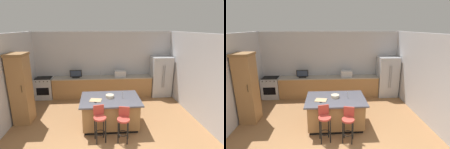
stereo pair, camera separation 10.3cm
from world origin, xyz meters
TOP-DOWN VIEW (x-y plane):
  - wall_back at (0.00, 4.51)m, footprint 6.51×0.12m
  - wall_left at (-3.06, 2.25)m, footprint 0.12×4.91m
  - wall_right at (3.06, 2.25)m, footprint 0.12×4.91m
  - counter_back at (-0.07, 4.13)m, footprint 4.30×0.62m
  - kitchen_island at (0.09, 1.72)m, footprint 1.80×1.26m
  - refrigerator at (2.52, 4.08)m, footprint 0.86×0.73m
  - range_oven at (-2.59, 4.13)m, footprint 0.72×0.63m
  - cabinet_tower at (-2.69, 2.16)m, footprint 0.55×0.65m
  - microwave at (0.69, 4.13)m, footprint 0.48×0.36m
  - tv_monitor at (-1.21, 4.08)m, footprint 0.51×0.16m
  - sink_faucet_back at (-0.14, 4.23)m, footprint 0.02×0.02m
  - sink_faucet_island at (0.46, 1.72)m, footprint 0.02×0.02m
  - bar_stool_left at (-0.24, 0.96)m, footprint 0.34×0.36m
  - bar_stool_right at (0.39, 0.90)m, footprint 0.35×0.37m
  - fruit_bowl at (0.08, 1.77)m, footprint 0.25×0.25m
  - cell_phone at (-0.37, 1.48)m, footprint 0.13×0.17m
  - cutting_board at (-0.35, 1.59)m, footprint 0.38×0.33m

SIDE VIEW (x-z plane):
  - counter_back at x=-0.07m, z-range 0.00..0.90m
  - range_oven at x=-2.59m, z-range 0.00..0.92m
  - kitchen_island at x=0.09m, z-range 0.01..0.92m
  - bar_stool_right at x=0.39m, z-range 0.09..1.04m
  - bar_stool_left at x=-0.24m, z-range 0.10..1.10m
  - refrigerator at x=2.52m, z-range 0.00..1.76m
  - cell_phone at x=-0.37m, z-range 0.91..0.92m
  - cutting_board at x=-0.35m, z-range 0.91..0.93m
  - fruit_bowl at x=0.08m, z-range 0.91..1.00m
  - sink_faucet_island at x=0.46m, z-range 0.91..1.13m
  - sink_faucet_back at x=-0.14m, z-range 0.90..1.14m
  - microwave at x=0.69m, z-range 0.90..1.17m
  - tv_monitor at x=-1.21m, z-range 0.89..1.22m
  - cabinet_tower at x=-2.69m, z-range 0.04..2.30m
  - wall_back at x=0.00m, z-range 0.00..2.83m
  - wall_left at x=-3.06m, z-range 0.00..2.83m
  - wall_right at x=3.06m, z-range 0.00..2.83m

